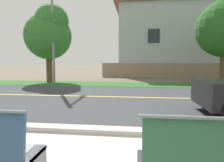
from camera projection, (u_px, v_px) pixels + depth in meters
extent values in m
plane|color=#665B4C|center=(124.00, 92.00, 9.63)|extent=(140.00, 140.00, 0.00)
cube|color=#ADA89E|center=(108.00, 131.00, 4.04)|extent=(44.00, 0.30, 0.11)
cube|color=#383A3D|center=(122.00, 97.00, 8.15)|extent=(52.00, 8.00, 0.01)
cube|color=#E0CC4C|center=(122.00, 97.00, 8.15)|extent=(48.00, 0.14, 0.01)
cube|color=#2D6026|center=(126.00, 84.00, 12.77)|extent=(48.00, 2.80, 0.02)
cylinder|color=black|center=(208.00, 98.00, 6.23)|extent=(0.64, 0.18, 0.64)
cylinder|color=gray|center=(53.00, 25.00, 12.55)|extent=(0.16, 0.16, 7.91)
cylinder|color=brown|center=(49.00, 68.00, 14.12)|extent=(0.44, 0.44, 2.11)
sphere|color=#33752D|center=(48.00, 36.00, 13.88)|extent=(3.37, 3.37, 3.37)
sphere|color=#33752D|center=(52.00, 21.00, 13.48)|extent=(2.36, 2.36, 2.36)
cylinder|color=brown|center=(223.00, 68.00, 12.20)|extent=(0.45, 0.45, 2.25)
cube|color=gray|center=(170.00, 70.00, 18.04)|extent=(13.00, 0.36, 1.40)
cube|color=#A3ADB2|center=(176.00, 43.00, 20.78)|extent=(12.07, 6.40, 7.17)
cube|color=brown|center=(177.00, 6.00, 20.39)|extent=(13.03, 6.91, 0.60)
cube|color=#232833|center=(154.00, 36.00, 17.87)|extent=(1.10, 0.06, 1.30)
cube|color=#232833|center=(215.00, 35.00, 17.23)|extent=(1.10, 0.06, 1.30)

